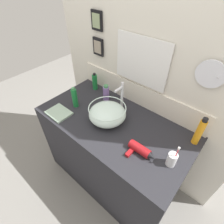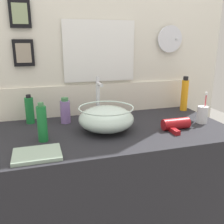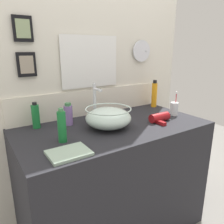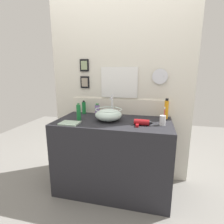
{
  "view_description": "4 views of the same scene",
  "coord_description": "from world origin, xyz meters",
  "views": [
    {
      "loc": [
        0.66,
        -0.78,
        1.89
      ],
      "look_at": [
        -0.02,
        0.0,
        0.96
      ],
      "focal_mm": 28.0,
      "sensor_mm": 36.0,
      "label": 1
    },
    {
      "loc": [
        -0.4,
        -1.27,
        1.34
      ],
      "look_at": [
        -0.02,
        0.0,
        0.96
      ],
      "focal_mm": 40.0,
      "sensor_mm": 36.0,
      "label": 2
    },
    {
      "loc": [
        -0.79,
        -1.18,
        1.37
      ],
      "look_at": [
        -0.02,
        0.0,
        0.96
      ],
      "focal_mm": 35.0,
      "sensor_mm": 36.0,
      "label": 3
    },
    {
      "loc": [
        0.43,
        -1.88,
        1.4
      ],
      "look_at": [
        -0.02,
        0.0,
        0.96
      ],
      "focal_mm": 28.0,
      "sensor_mm": 36.0,
      "label": 4
    }
  ],
  "objects": [
    {
      "name": "shampoo_bottle",
      "position": [
        -0.25,
        0.19,
        0.93
      ],
      "size": [
        0.06,
        0.06,
        0.16
      ],
      "color": "#8C6BB2",
      "rests_on": "vanity_counter"
    },
    {
      "name": "ground_plane",
      "position": [
        0.0,
        0.0,
        0.0
      ],
      "size": [
        6.0,
        6.0,
        0.0
      ],
      "primitive_type": "plane",
      "color": "gray"
    },
    {
      "name": "lotion_bottle",
      "position": [
        -0.46,
        0.25,
        0.94
      ],
      "size": [
        0.05,
        0.05,
        0.18
      ],
      "color": "#197233",
      "rests_on": "vanity_counter"
    },
    {
      "name": "hand_towel",
      "position": [
        -0.43,
        -0.23,
        0.87
      ],
      "size": [
        0.2,
        0.16,
        0.02
      ],
      "primitive_type": "cube",
      "color": "#99B29E",
      "rests_on": "vanity_counter"
    },
    {
      "name": "spray_bottle",
      "position": [
        0.59,
        0.23,
        0.98
      ],
      "size": [
        0.05,
        0.05,
        0.24
      ],
      "color": "orange",
      "rests_on": "vanity_counter"
    },
    {
      "name": "back_panel",
      "position": [
        -0.0,
        0.37,
        1.2
      ],
      "size": [
        1.83,
        0.1,
        2.4
      ],
      "color": "silver",
      "rests_on": "ground"
    },
    {
      "name": "glass_bowl_sink",
      "position": [
        -0.05,
        -0.01,
        0.93
      ],
      "size": [
        0.3,
        0.3,
        0.14
      ],
      "color": "silver",
      "rests_on": "vanity_counter"
    },
    {
      "name": "faucet",
      "position": [
        -0.05,
        0.16,
        1.02
      ],
      "size": [
        0.02,
        0.11,
        0.28
      ],
      "color": "silver",
      "rests_on": "vanity_counter"
    },
    {
      "name": "soap_dispenser",
      "position": [
        -0.39,
        -0.07,
        0.95
      ],
      "size": [
        0.05,
        0.05,
        0.2
      ],
      "color": "#197233",
      "rests_on": "vanity_counter"
    },
    {
      "name": "hair_drier",
      "position": [
        0.34,
        -0.11,
        0.89
      ],
      "size": [
        0.2,
        0.13,
        0.06
      ],
      "color": "maroon",
      "rests_on": "vanity_counter"
    },
    {
      "name": "vanity_counter",
      "position": [
        0.0,
        0.0,
        0.43
      ],
      "size": [
        1.31,
        0.68,
        0.86
      ],
      "primitive_type": "cube",
      "color": "#232328",
      "rests_on": "ground"
    },
    {
      "name": "toothbrush_cup",
      "position": [
        0.54,
        -0.05,
        0.91
      ],
      "size": [
        0.06,
        0.06,
        0.19
      ],
      "color": "silver",
      "rests_on": "vanity_counter"
    }
  ]
}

